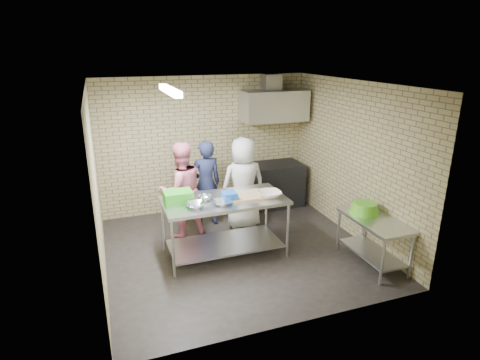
% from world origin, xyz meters
% --- Properties ---
extents(floor, '(4.20, 4.20, 0.00)m').
position_xyz_m(floor, '(0.00, 0.00, 0.00)').
color(floor, black).
rests_on(floor, ground).
extents(ceiling, '(4.20, 4.20, 0.00)m').
position_xyz_m(ceiling, '(0.00, 0.00, 2.70)').
color(ceiling, black).
rests_on(ceiling, ground).
extents(back_wall, '(4.20, 0.06, 2.70)m').
position_xyz_m(back_wall, '(0.00, 2.00, 1.35)').
color(back_wall, tan).
rests_on(back_wall, ground).
extents(front_wall, '(4.20, 0.06, 2.70)m').
position_xyz_m(front_wall, '(0.00, -2.00, 1.35)').
color(front_wall, tan).
rests_on(front_wall, ground).
extents(left_wall, '(0.06, 4.00, 2.70)m').
position_xyz_m(left_wall, '(-2.10, 0.00, 1.35)').
color(left_wall, tan).
rests_on(left_wall, ground).
extents(right_wall, '(0.06, 4.00, 2.70)m').
position_xyz_m(right_wall, '(2.10, 0.00, 1.35)').
color(right_wall, tan).
rests_on(right_wall, ground).
extents(prep_table, '(1.92, 0.96, 0.96)m').
position_xyz_m(prep_table, '(-0.25, -0.05, 0.48)').
color(prep_table, silver).
rests_on(prep_table, floor).
extents(side_counter, '(0.60, 1.20, 0.75)m').
position_xyz_m(side_counter, '(1.80, -1.10, 0.38)').
color(side_counter, silver).
rests_on(side_counter, floor).
extents(stove, '(1.20, 0.70, 0.90)m').
position_xyz_m(stove, '(1.35, 1.65, 0.45)').
color(stove, black).
rests_on(stove, floor).
extents(range_hood, '(1.30, 0.60, 0.60)m').
position_xyz_m(range_hood, '(1.35, 1.70, 2.10)').
color(range_hood, silver).
rests_on(range_hood, back_wall).
extents(hood_duct, '(0.35, 0.30, 0.30)m').
position_xyz_m(hood_duct, '(1.35, 1.85, 2.55)').
color(hood_duct, '#A5A8AD').
rests_on(hood_duct, back_wall).
extents(wall_shelf, '(0.80, 0.20, 0.04)m').
position_xyz_m(wall_shelf, '(1.65, 1.89, 1.92)').
color(wall_shelf, '#3F2B19').
rests_on(wall_shelf, back_wall).
extents(fluorescent_fixture, '(0.10, 1.25, 0.08)m').
position_xyz_m(fluorescent_fixture, '(-1.00, 0.00, 2.64)').
color(fluorescent_fixture, white).
rests_on(fluorescent_fixture, ceiling).
extents(green_crate, '(0.43, 0.32, 0.17)m').
position_xyz_m(green_crate, '(-0.95, 0.07, 1.04)').
color(green_crate, '#29991C').
rests_on(green_crate, prep_table).
extents(blue_tub, '(0.21, 0.21, 0.14)m').
position_xyz_m(blue_tub, '(-0.20, -0.15, 1.03)').
color(blue_tub, '#1751B3').
rests_on(blue_tub, prep_table).
extents(cutting_board, '(0.59, 0.45, 0.03)m').
position_xyz_m(cutting_board, '(0.10, -0.07, 0.97)').
color(cutting_board, tan).
rests_on(cutting_board, prep_table).
extents(mixing_bowl_a, '(0.31, 0.31, 0.07)m').
position_xyz_m(mixing_bowl_a, '(-0.75, -0.25, 0.99)').
color(mixing_bowl_a, '#B7B9BF').
rests_on(mixing_bowl_a, prep_table).
extents(mixing_bowl_b, '(0.24, 0.24, 0.07)m').
position_xyz_m(mixing_bowl_b, '(-0.55, -0.00, 0.99)').
color(mixing_bowl_b, silver).
rests_on(mixing_bowl_b, prep_table).
extents(mixing_bowl_c, '(0.29, 0.29, 0.07)m').
position_xyz_m(mixing_bowl_c, '(-0.35, -0.27, 0.99)').
color(mixing_bowl_c, silver).
rests_on(mixing_bowl_c, prep_table).
extents(ceramic_bowl, '(0.39, 0.39, 0.09)m').
position_xyz_m(ceramic_bowl, '(0.45, -0.20, 1.00)').
color(ceramic_bowl, beige).
rests_on(ceramic_bowl, prep_table).
extents(green_basin, '(0.46, 0.46, 0.17)m').
position_xyz_m(green_basin, '(1.78, -0.85, 0.83)').
color(green_basin, '#59C626').
rests_on(green_basin, side_counter).
extents(bottle_red, '(0.07, 0.07, 0.18)m').
position_xyz_m(bottle_red, '(1.40, 1.89, 2.03)').
color(bottle_red, '#B22619').
rests_on(bottle_red, wall_shelf).
extents(bottle_green, '(0.06, 0.06, 0.15)m').
position_xyz_m(bottle_green, '(1.80, 1.89, 2.02)').
color(bottle_green, green).
rests_on(bottle_green, wall_shelf).
extents(man_navy, '(0.62, 0.43, 1.62)m').
position_xyz_m(man_navy, '(-0.23, 1.16, 0.81)').
color(man_navy, '#151936').
rests_on(man_navy, floor).
extents(woman_pink, '(0.93, 0.79, 1.70)m').
position_xyz_m(woman_pink, '(-0.75, 0.85, 0.85)').
color(woman_pink, pink).
rests_on(woman_pink, floor).
extents(woman_white, '(0.84, 0.55, 1.70)m').
position_xyz_m(woman_white, '(0.39, 0.84, 0.85)').
color(woman_white, silver).
rests_on(woman_white, floor).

